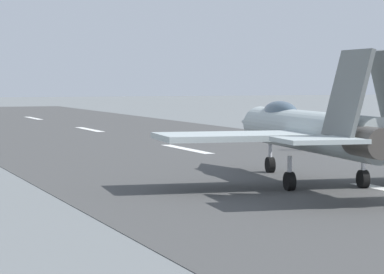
# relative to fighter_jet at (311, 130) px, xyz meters

# --- Properties ---
(fighter_jet) EXTENTS (17.99, 13.79, 5.53)m
(fighter_jet) POSITION_rel_fighter_jet_xyz_m (0.00, 0.00, 0.00)
(fighter_jet) COLOR #A9B5B5
(fighter_jet) RESTS_ON ground
(crew_person) EXTENTS (0.41, 0.66, 1.73)m
(crew_person) POSITION_rel_fighter_jet_xyz_m (16.73, -8.49, -1.47)
(crew_person) COLOR #1E2338
(crew_person) RESTS_ON ground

